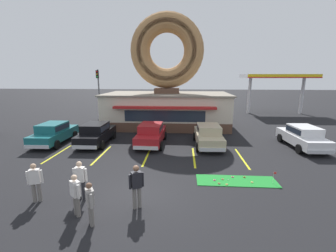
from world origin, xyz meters
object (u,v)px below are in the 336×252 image
(car_champagne, at_px, (208,134))
(pedestrian_blue_sweater_man, at_px, (90,202))
(pedestrian_hooded_kid, at_px, (137,185))
(trash_bin, at_px, (109,126))
(golf_ball, at_px, (228,180))
(car_teal, at_px, (54,132))
(car_red, at_px, (151,133))
(car_white, at_px, (303,136))
(car_black, at_px, (96,133))
(pedestrian_leather_jacket_man, at_px, (35,181))
(putting_flag_pin, at_px, (274,175))
(pedestrian_clipboard_woman, at_px, (80,179))
(traffic_light_pole, at_px, (99,88))
(pedestrian_beanie_man, at_px, (76,193))

(car_champagne, height_order, pedestrian_blue_sweater_man, car_champagne)
(pedestrian_hooded_kid, relative_size, trash_bin, 1.81)
(golf_ball, xyz_separation_m, car_teal, (-12.02, 5.46, 0.82))
(car_red, relative_size, car_white, 1.00)
(car_black, xyz_separation_m, car_champagne, (8.39, 0.04, 0.00))
(golf_ball, height_order, pedestrian_leather_jacket_man, pedestrian_leather_jacket_man)
(car_champagne, height_order, pedestrian_leather_jacket_man, pedestrian_leather_jacket_man)
(putting_flag_pin, xyz_separation_m, pedestrian_hooded_kid, (-6.12, -2.47, 0.55))
(golf_ball, height_order, pedestrian_blue_sweater_man, pedestrian_blue_sweater_man)
(car_black, bearing_deg, putting_flag_pin, -27.75)
(pedestrian_hooded_kid, bearing_deg, golf_ball, 33.07)
(pedestrian_hooded_kid, relative_size, pedestrian_clipboard_woman, 1.05)
(pedestrian_leather_jacket_man, height_order, trash_bin, pedestrian_leather_jacket_man)
(car_white, height_order, traffic_light_pole, traffic_light_pole)
(traffic_light_pole, bearing_deg, pedestrian_clipboard_woman, -71.93)
(car_white, xyz_separation_m, trash_bin, (-15.47, 4.00, -0.37))
(pedestrian_clipboard_woman, bearing_deg, pedestrian_beanie_man, -73.70)
(car_white, xyz_separation_m, pedestrian_leather_jacket_man, (-14.44, -8.08, 0.04))
(traffic_light_pole, bearing_deg, pedestrian_blue_sweater_man, -70.50)
(car_teal, relative_size, car_white, 0.99)
(pedestrian_beanie_man, bearing_deg, traffic_light_pole, 107.97)
(putting_flag_pin, bearing_deg, car_champagne, 113.57)
(car_champagne, relative_size, pedestrian_leather_jacket_man, 2.79)
(car_white, xyz_separation_m, traffic_light_pole, (-18.59, 10.30, 2.84))
(golf_ball, relative_size, trash_bin, 0.04)
(car_black, height_order, pedestrian_hooded_kid, pedestrian_hooded_kid)
(golf_ball, height_order, car_white, car_white)
(pedestrian_beanie_man, bearing_deg, car_champagne, 57.27)
(car_champagne, bearing_deg, car_red, 178.73)
(putting_flag_pin, distance_m, trash_bin, 14.98)
(trash_bin, bearing_deg, car_red, -40.61)
(car_teal, relative_size, pedestrian_hooded_kid, 2.59)
(putting_flag_pin, height_order, pedestrian_clipboard_woman, pedestrian_clipboard_woman)
(putting_flag_pin, height_order, car_champagne, car_champagne)
(pedestrian_leather_jacket_man, xyz_separation_m, pedestrian_clipboard_woman, (1.76, 0.25, 0.03))
(putting_flag_pin, distance_m, traffic_light_pole, 21.88)
(car_champagne, height_order, pedestrian_beanie_man, pedestrian_beanie_man)
(car_teal, distance_m, traffic_light_pole, 10.88)
(putting_flag_pin, bearing_deg, car_black, 152.25)
(pedestrian_leather_jacket_man, relative_size, pedestrian_beanie_man, 1.02)
(putting_flag_pin, height_order, trash_bin, trash_bin)
(trash_bin, bearing_deg, golf_ball, -46.36)
(car_black, bearing_deg, car_teal, -177.45)
(car_teal, bearing_deg, pedestrian_beanie_man, -55.80)
(pedestrian_leather_jacket_man, bearing_deg, car_black, 94.38)
(golf_ball, distance_m, pedestrian_blue_sweater_man, 6.58)
(golf_ball, height_order, putting_flag_pin, putting_flag_pin)
(pedestrian_hooded_kid, relative_size, pedestrian_leather_jacket_man, 1.07)
(car_champagne, distance_m, traffic_light_pole, 16.03)
(golf_ball, xyz_separation_m, pedestrian_blue_sweater_man, (-5.37, -3.72, 0.81))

